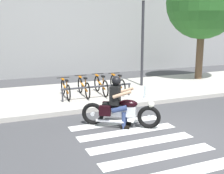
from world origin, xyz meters
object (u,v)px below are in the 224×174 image
at_px(rider, 118,98).
at_px(bicycle_0, 66,89).
at_px(motorcycle, 121,111).
at_px(bicycle_2, 101,85).
at_px(street_lamp, 143,32).
at_px(bicycle_1, 84,87).
at_px(bike_rack, 97,88).
at_px(tree_near_rack, 203,3).
at_px(bicycle_3, 117,84).

relative_size(rider, bicycle_0, 0.91).
xyz_separation_m(motorcycle, bicycle_2, (0.65, 3.28, 0.04)).
xyz_separation_m(motorcycle, street_lamp, (2.95, 4.20, 2.04)).
height_order(bicycle_1, street_lamp, street_lamp).
xyz_separation_m(motorcycle, bike_rack, (0.29, 2.73, 0.09)).
height_order(motorcycle, tree_near_rack, tree_near_rack).
xyz_separation_m(bicycle_3, bike_rack, (-1.06, -0.55, 0.06)).
xyz_separation_m(motorcycle, bicycle_3, (1.35, 3.28, 0.04)).
bearing_deg(motorcycle, bicycle_1, 91.07).
bearing_deg(tree_near_rack, bicycle_2, -167.23).
relative_size(bicycle_2, tree_near_rack, 0.30).
height_order(rider, street_lamp, street_lamp).
relative_size(rider, bicycle_1, 0.85).
bearing_deg(motorcycle, rider, 142.96).
bearing_deg(street_lamp, bicycle_1, -163.13).
xyz_separation_m(bicycle_2, street_lamp, (2.31, 0.91, 2.00)).
bearing_deg(bike_rack, motorcycle, -96.11).
bearing_deg(tree_near_rack, rider, -145.05).
bearing_deg(rider, tree_near_rack, 34.95).
height_order(bicycle_0, bicycle_1, bicycle_1).
xyz_separation_m(motorcycle, tree_near_rack, (6.45, 4.60, 3.41)).
height_order(street_lamp, tree_near_rack, tree_near_rack).
bearing_deg(street_lamp, rider, -126.00).
distance_m(bicycle_2, bicycle_3, 0.71).
height_order(bicycle_2, tree_near_rack, tree_near_rack).
xyz_separation_m(rider, street_lamp, (3.01, 4.15, 1.67)).
distance_m(bicycle_0, tree_near_rack, 8.08).
relative_size(motorcycle, bike_rack, 0.71).
height_order(bicycle_2, bicycle_3, bicycle_2).
relative_size(bicycle_3, street_lamp, 0.39).
height_order(bicycle_3, bike_rack, bicycle_3).
distance_m(bicycle_3, street_lamp, 2.72).
distance_m(motorcycle, bicycle_1, 3.28).
bearing_deg(street_lamp, motorcycle, -125.13).
relative_size(bicycle_2, bike_rack, 0.62).
distance_m(rider, bike_rack, 2.72).
bearing_deg(bicycle_1, rider, -90.01).
distance_m(bicycle_0, bicycle_3, 2.12).
relative_size(motorcycle, bicycle_0, 1.21).
bearing_deg(bicycle_0, bicycle_1, -0.04).
bearing_deg(bicycle_2, tree_near_rack, 12.77).
distance_m(bicycle_3, tree_near_rack, 6.25).
xyz_separation_m(bicycle_2, bicycle_3, (0.71, 0.00, -0.01)).
relative_size(bicycle_0, bicycle_2, 0.95).
bearing_deg(street_lamp, bicycle_3, -150.24).
height_order(bike_rack, tree_near_rack, tree_near_rack).
bearing_deg(bicycle_0, motorcycle, -76.82).
bearing_deg(bicycle_1, bicycle_2, -0.04).
height_order(bicycle_2, bike_rack, bicycle_2).
height_order(motorcycle, bicycle_3, motorcycle).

